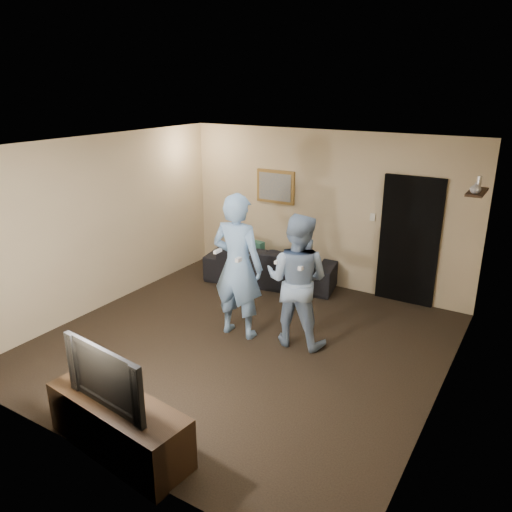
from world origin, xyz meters
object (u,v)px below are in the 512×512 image
Objects in this scene: sofa at (272,264)px; tv_console at (119,426)px; wii_player_right at (297,280)px; television at (113,373)px; wii_player_left at (238,266)px.

tv_console is at bearing 90.12° from sofa.
television is at bearing -100.01° from wii_player_right.
tv_console is 1.49× the size of television.
wii_player_right is (1.33, -1.69, 0.56)m from sofa.
television is 2.53m from wii_player_left.
wii_player_right is at bearing 117.37° from sofa.
television is (-0.00, 0.00, 0.57)m from tv_console.
sofa is at bearing 107.28° from tv_console.
television reaches higher than sofa.
television is at bearing -173.65° from tv_console.
sofa is 1.26× the size of wii_player_right.
television is (0.85, -4.40, 0.50)m from sofa.
sofa is at bearing 106.14° from wii_player_left.
television is at bearing -83.14° from wii_player_left.
wii_player_left is at bearing -165.42° from wii_player_right.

